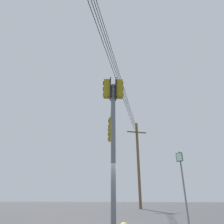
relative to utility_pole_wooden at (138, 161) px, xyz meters
name	(u,v)px	position (x,y,z in m)	size (l,w,h in m)	color
signal_mast_assembly	(112,123)	(12.07, -2.17, 0.06)	(5.82, 1.05, 6.47)	slate
utility_pole_wooden	(138,161)	(0.00, 0.00, 0.00)	(0.79, 2.21, 8.90)	brown
route_sign_primary	(183,182)	(12.69, 0.78, -2.78)	(0.25, 0.23, 3.07)	slate
overhead_wire_span	(107,44)	(14.60, -2.27, 2.89)	(29.20, 4.57, 1.67)	black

